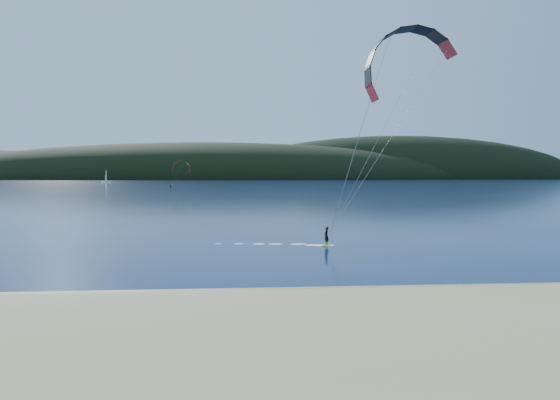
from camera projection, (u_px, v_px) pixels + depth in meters
name	position (u px, v px, depth m)	size (l,w,h in m)	color
ground	(204.00, 320.00, 22.32)	(1800.00, 1800.00, 0.00)	#08173B
wet_sand	(210.00, 295.00, 26.80)	(220.00, 2.50, 0.10)	#876E4E
headland	(243.00, 179.00, 764.53)	(1200.00, 310.00, 140.00)	black
kitesurfer_near	(407.00, 81.00, 41.19)	(21.47, 7.45, 18.99)	#C2F11C
kitesurfer_far	(181.00, 170.00, 227.16)	(10.43, 4.97, 11.77)	#C2F11C
sailboat	(106.00, 181.00, 412.91)	(8.46, 5.66, 11.82)	white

